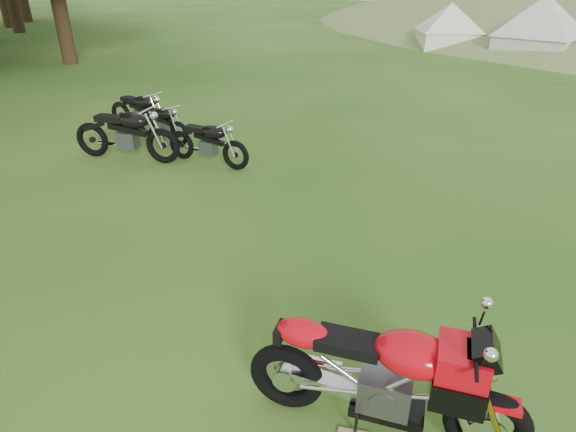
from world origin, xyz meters
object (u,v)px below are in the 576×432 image
at_px(vintage_moto_a, 207,141).
at_px(tent_left, 450,23).
at_px(vintage_moto_c, 140,111).
at_px(vintage_moto_b, 161,121).
at_px(vintage_moto_d, 125,132).
at_px(sport_motorcycle, 385,370).
at_px(tent_mid, 541,26).

relative_size(vintage_moto_a, tent_left, 0.68).
bearing_deg(vintage_moto_c, tent_left, 82.60).
height_order(vintage_moto_b, vintage_moto_d, vintage_moto_d).
relative_size(sport_motorcycle, vintage_moto_b, 1.30).
xyz_separation_m(vintage_moto_a, tent_left, (2.75, 17.83, 0.66)).
bearing_deg(tent_left, vintage_moto_c, -125.88).
bearing_deg(vintage_moto_c, vintage_moto_b, -12.42).
xyz_separation_m(vintage_moto_a, vintage_moto_d, (-1.59, -0.37, 0.10)).
xyz_separation_m(vintage_moto_d, tent_left, (4.34, 18.21, 0.56)).
bearing_deg(tent_mid, vintage_moto_c, -100.14).
relative_size(sport_motorcycle, vintage_moto_d, 0.98).
relative_size(vintage_moto_c, tent_left, 0.73).
height_order(vintage_moto_b, tent_mid, tent_mid).
bearing_deg(tent_mid, tent_left, -179.55).
bearing_deg(tent_left, vintage_moto_d, -121.75).
bearing_deg(tent_mid, vintage_moto_d, -95.20).
bearing_deg(vintage_moto_d, vintage_moto_a, 5.80).
bearing_deg(vintage_moto_c, sport_motorcycle, -31.20).
bearing_deg(sport_motorcycle, vintage_moto_c, 134.66).
height_order(vintage_moto_a, vintage_moto_b, vintage_moto_a).
height_order(vintage_moto_a, vintage_moto_c, vintage_moto_c).
relative_size(vintage_moto_c, tent_mid, 0.65).
relative_size(vintage_moto_a, vintage_moto_d, 0.82).
bearing_deg(vintage_moto_d, sport_motorcycle, -43.85).
distance_m(vintage_moto_a, vintage_moto_b, 1.94).
xyz_separation_m(sport_motorcycle, vintage_moto_d, (-5.96, 4.39, -0.07)).
relative_size(vintage_moto_d, tent_left, 0.83).
height_order(vintage_moto_d, tent_mid, tent_mid).
distance_m(sport_motorcycle, vintage_moto_a, 6.47).
relative_size(vintage_moto_a, vintage_moto_c, 0.93).
bearing_deg(vintage_moto_a, vintage_moto_d, -160.67).
height_order(vintage_moto_a, tent_left, tent_left).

